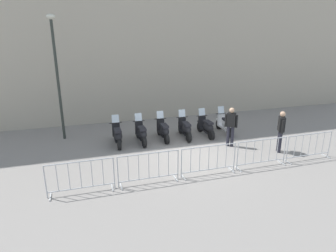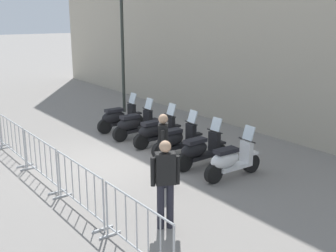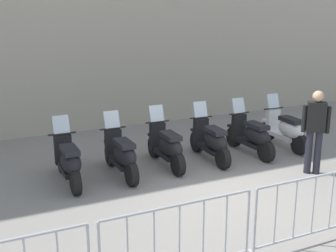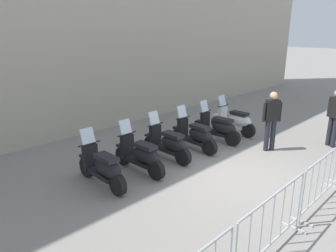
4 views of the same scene
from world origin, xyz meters
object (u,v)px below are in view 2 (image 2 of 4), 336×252
at_px(motorcycle_2, 156,132).
at_px(officer_mid_plaza, 165,179).
at_px(motorcycle_3, 176,140).
at_px(barrier_segment_4, 137,230).
at_px(motorcycle_5, 231,161).
at_px(barrier_segment_1, 12,139).
at_px(motorcycle_1, 134,125).
at_px(barrier_segment_3, 80,189).
at_px(motorcycle_0, 119,118).
at_px(barrier_segment_2, 40,160).
at_px(officer_near_row_end, 163,146).
at_px(street_lamp, 122,27).
at_px(motorcycle_4, 200,150).

xyz_separation_m(motorcycle_2, officer_mid_plaza, (4.60, -1.99, 0.53)).
relative_size(motorcycle_3, barrier_segment_4, 0.86).
height_order(motorcycle_5, barrier_segment_1, motorcycle_5).
xyz_separation_m(motorcycle_1, barrier_segment_3, (4.27, -2.97, 0.07)).
bearing_deg(barrier_segment_1, motorcycle_1, 91.63).
xyz_separation_m(motorcycle_1, officer_mid_plaza, (5.62, -1.71, 0.53)).
bearing_deg(barrier_segment_4, motorcycle_1, 157.72).
bearing_deg(motorcycle_5, barrier_segment_4, -56.85).
xyz_separation_m(motorcycle_3, barrier_segment_4, (4.29, -3.00, 0.07)).
bearing_deg(motorcycle_0, motorcycle_3, 9.83).
bearing_deg(barrier_segment_2, barrier_segment_4, 9.97).
relative_size(motorcycle_5, barrier_segment_3, 0.86).
height_order(barrier_segment_4, officer_near_row_end, officer_near_row_end).
relative_size(barrier_segment_4, street_lamp, 0.37).
xyz_separation_m(motorcycle_5, barrier_segment_2, (-1.94, -4.14, 0.07)).
bearing_deg(motorcycle_3, barrier_segment_3, -56.74).
bearing_deg(motorcycle_2, motorcycle_1, -164.79).
height_order(officer_near_row_end, officer_mid_plaza, same).
bearing_deg(officer_near_row_end, barrier_segment_2, -123.15).
distance_m(barrier_segment_3, street_lamp, 9.25).
distance_m(barrier_segment_4, officer_mid_plaza, 1.24).
xyz_separation_m(barrier_segment_2, barrier_segment_4, (4.17, 0.73, 0.00)).
height_order(motorcycle_0, motorcycle_2, same).
distance_m(motorcycle_1, motorcycle_4, 3.16).
relative_size(motorcycle_1, officer_mid_plaza, 0.99).
height_order(barrier_segment_3, officer_mid_plaza, officer_mid_plaza).
bearing_deg(motorcycle_2, motorcycle_4, 7.28).
bearing_deg(barrier_segment_2, motorcycle_1, 123.26).
relative_size(motorcycle_5, barrier_segment_1, 0.86).
xyz_separation_m(officer_near_row_end, officer_mid_plaza, (1.81, -0.85, 0.00)).
relative_size(barrier_segment_2, barrier_segment_4, 1.00).
bearing_deg(motorcycle_0, motorcycle_2, 11.39).
relative_size(motorcycle_4, street_lamp, 0.31).
xyz_separation_m(barrier_segment_3, barrier_segment_4, (2.08, 0.37, 0.00)).
xyz_separation_m(motorcycle_3, motorcycle_5, (2.07, 0.41, 0.00)).
bearing_deg(officer_mid_plaza, barrier_segment_2, -154.68).
xyz_separation_m(barrier_segment_1, barrier_segment_2, (2.08, 0.37, 0.00)).
bearing_deg(officer_near_row_end, officer_mid_plaza, -25.21).
height_order(motorcycle_3, motorcycle_5, same).
xyz_separation_m(barrier_segment_1, barrier_segment_3, (4.17, 0.73, 0.00)).
bearing_deg(barrier_segment_4, officer_near_row_end, 145.62).
height_order(motorcycle_2, barrier_segment_4, motorcycle_2).
distance_m(motorcycle_3, officer_mid_plaza, 4.17).
relative_size(barrier_segment_2, officer_mid_plaza, 1.16).
distance_m(motorcycle_4, officer_near_row_end, 1.65).
bearing_deg(officer_mid_plaza, barrier_segment_3, -136.99).
distance_m(barrier_segment_3, barrier_segment_4, 2.12).
relative_size(motorcycle_2, barrier_segment_2, 0.86).
bearing_deg(barrier_segment_4, barrier_segment_2, -170.03).
distance_m(motorcycle_0, motorcycle_1, 1.06).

